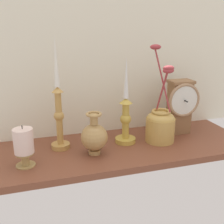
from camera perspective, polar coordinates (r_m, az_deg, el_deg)
ground_plane at (r=112.02cm, az=2.09°, el=-7.26°), size 100.00×36.00×2.40cm
back_wall at (r=120.26cm, az=-0.67°, el=11.16°), size 120.00×2.00×65.00cm
mantel_clock at (r=123.65cm, az=13.45°, el=1.30°), size 14.22×9.93×22.85cm
candlestick_tall_left at (r=106.06cm, az=-10.58°, el=0.09°), size 7.01×7.01×42.18cm
candlestick_tall_center at (r=111.03cm, az=2.74°, el=-1.06°), size 8.09×8.09×33.80cm
brass_vase_bulbous at (r=102.37cm, az=-3.56°, el=-4.88°), size 9.66×9.66×15.55cm
brass_vase_jar at (r=114.24cm, az=9.71°, el=-2.21°), size 11.53×11.53×37.85cm
pillar_candle_front at (r=97.73cm, az=-17.19°, el=-6.25°), size 6.43×6.43×14.19cm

